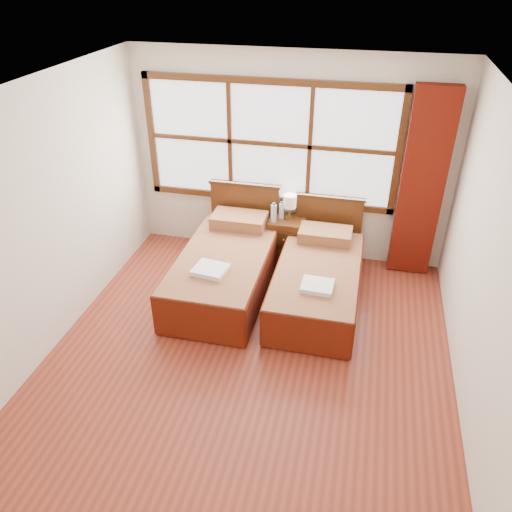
# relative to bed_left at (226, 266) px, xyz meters

# --- Properties ---
(floor) EXTENTS (4.50, 4.50, 0.00)m
(floor) POSITION_rel_bed_left_xyz_m (0.55, -1.20, -0.30)
(floor) COLOR brown
(floor) RESTS_ON ground
(ceiling) EXTENTS (4.50, 4.50, 0.00)m
(ceiling) POSITION_rel_bed_left_xyz_m (0.55, -1.20, 2.30)
(ceiling) COLOR white
(ceiling) RESTS_ON wall_back
(wall_back) EXTENTS (4.00, 0.00, 4.00)m
(wall_back) POSITION_rel_bed_left_xyz_m (0.55, 1.05, 1.00)
(wall_back) COLOR silver
(wall_back) RESTS_ON floor
(wall_left) EXTENTS (0.00, 4.50, 4.50)m
(wall_left) POSITION_rel_bed_left_xyz_m (-1.45, -1.20, 1.00)
(wall_left) COLOR silver
(wall_left) RESTS_ON floor
(wall_right) EXTENTS (0.00, 4.50, 4.50)m
(wall_right) POSITION_rel_bed_left_xyz_m (2.55, -1.20, 1.00)
(wall_right) COLOR silver
(wall_right) RESTS_ON floor
(window) EXTENTS (3.16, 0.06, 1.56)m
(window) POSITION_rel_bed_left_xyz_m (0.30, 1.01, 1.20)
(window) COLOR white
(window) RESTS_ON wall_back
(curtain) EXTENTS (0.50, 0.16, 2.30)m
(curtain) POSITION_rel_bed_left_xyz_m (2.15, 0.91, 0.87)
(curtain) COLOR #64150A
(curtain) RESTS_ON wall_back
(bed_left) EXTENTS (1.01, 2.03, 0.98)m
(bed_left) POSITION_rel_bed_left_xyz_m (0.00, 0.00, 0.00)
(bed_left) COLOR #3E210D
(bed_left) RESTS_ON floor
(bed_right) EXTENTS (0.94, 1.96, 0.91)m
(bed_right) POSITION_rel_bed_left_xyz_m (1.10, 0.00, -0.02)
(bed_right) COLOR #3E210D
(bed_right) RESTS_ON floor
(nightstand) EXTENTS (0.45, 0.45, 0.60)m
(nightstand) POSITION_rel_bed_left_xyz_m (0.59, 0.80, 0.00)
(nightstand) COLOR #4D2810
(nightstand) RESTS_ON floor
(towels_left) EXTENTS (0.39, 0.35, 0.06)m
(towels_left) POSITION_rel_bed_left_xyz_m (-0.03, -0.48, 0.25)
(towels_left) COLOR white
(towels_left) RESTS_ON bed_left
(towels_right) EXTENTS (0.34, 0.30, 0.05)m
(towels_right) POSITION_rel_bed_left_xyz_m (1.14, -0.46, 0.21)
(towels_right) COLOR white
(towels_right) RESTS_ON bed_right
(lamp) EXTENTS (0.16, 0.16, 0.32)m
(lamp) POSITION_rel_bed_left_xyz_m (0.61, 0.83, 0.53)
(lamp) COLOR #B38E39
(lamp) RESTS_ON nightstand
(bottle_near) EXTENTS (0.07, 0.07, 0.26)m
(bottle_near) POSITION_rel_bed_left_xyz_m (0.43, 0.69, 0.42)
(bottle_near) COLOR #A7C1D7
(bottle_near) RESTS_ON nightstand
(bottle_far) EXTENTS (0.06, 0.06, 0.23)m
(bottle_far) POSITION_rel_bed_left_xyz_m (0.51, 0.80, 0.41)
(bottle_far) COLOR #A7C1D7
(bottle_far) RESTS_ON nightstand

